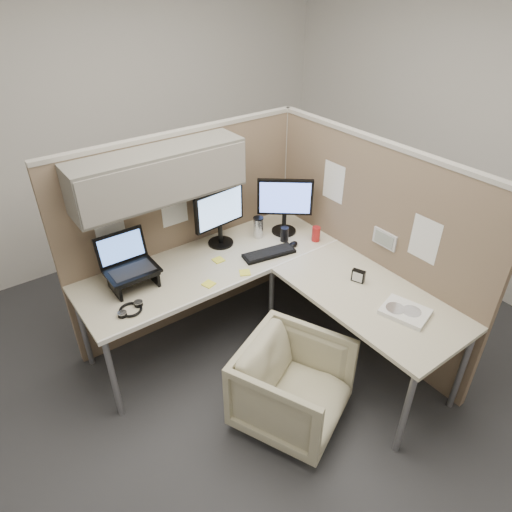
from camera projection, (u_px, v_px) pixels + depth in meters
ground at (265, 367)px, 3.50m from camera, size 4.50×4.50×0.00m
partition_back at (175, 207)px, 3.35m from camera, size 2.00×0.36×1.63m
partition_right at (366, 244)px, 3.45m from camera, size 0.07×2.03×1.63m
desk at (269, 281)px, 3.27m from camera, size 2.00×1.98×0.73m
office_chair at (293, 383)px, 2.94m from camera, size 0.84×0.82×0.66m
monitor_left at (219, 213)px, 3.47m from camera, size 0.44×0.20×0.47m
monitor_right at (285, 202)px, 3.63m from camera, size 0.36×0.30×0.47m
laptop_station at (130, 268)px, 3.09m from camera, size 0.34×0.30×0.36m
keyboard at (269, 253)px, 3.48m from camera, size 0.42×0.21×0.02m
mouse at (293, 244)px, 3.58m from camera, size 0.11×0.09×0.03m
travel_mug at (258, 227)px, 3.66m from camera, size 0.08×0.08×0.18m
soda_can_green at (316, 234)px, 3.63m from camera, size 0.07×0.07×0.12m
soda_can_silver at (284, 234)px, 3.63m from camera, size 0.07×0.07×0.12m
sticky_note_b at (245, 273)px, 3.28m from camera, size 0.10×0.10×0.01m
sticky_note_a at (209, 284)px, 3.16m from camera, size 0.09×0.09×0.01m
sticky_note_d at (218, 260)px, 3.42m from camera, size 0.08×0.08×0.01m
headphones at (131, 309)px, 2.92m from camera, size 0.19×0.19×0.03m
paper_stack at (405, 312)px, 2.90m from camera, size 0.29×0.33×0.03m
desk_clock at (358, 276)px, 3.17m from camera, size 0.07×0.10×0.09m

